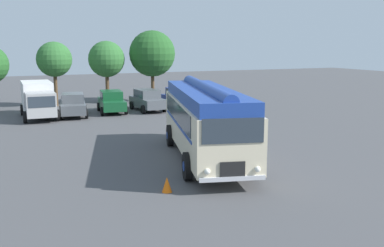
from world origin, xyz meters
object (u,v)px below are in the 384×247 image
Objects in this scene: car_far_right at (179,98)px; box_van at (38,99)px; vintage_bus at (205,118)px; car_mid_right at (148,100)px; car_mid_left at (112,101)px; traffic_cone at (167,185)px; car_near_left at (73,105)px.

box_van reaches higher than car_far_right.
vintage_bus is 2.42× the size of car_mid_right.
vintage_bus is at bearing -108.06° from car_far_right.
box_van is at bearing -177.56° from car_mid_left.
vintage_bus is at bearing 48.54° from traffic_cone.
box_van is (-10.94, -0.12, 0.52)m from car_far_right.
car_near_left is at bearing -175.35° from car_mid_right.
car_far_right is (8.58, 0.53, 0.00)m from car_near_left.
car_far_right is 10.95m from box_van.
box_van is (-5.37, -0.23, 0.52)m from car_mid_left.
car_near_left is 1.03× the size of car_mid_right.
box_van is (-8.20, -0.06, 0.52)m from car_mid_right.
car_mid_left is at bearing 12.06° from car_near_left.
box_van is 19.32m from traffic_cone.
car_mid_left and car_far_right have the same top height.
box_van is at bearing 110.88° from vintage_bus.
traffic_cone is (-3.27, -3.70, -1.62)m from vintage_bus.
car_far_right is (5.06, 15.53, -1.05)m from vintage_bus.
vintage_bus is 18.87× the size of traffic_cone.
box_van reaches higher than car_near_left.
vintage_bus is 5.20m from traffic_cone.
vintage_bus reaches higher than car_far_right.
box_van is (-2.36, 0.41, 0.52)m from car_near_left.
car_near_left is 0.76× the size of box_van.
car_far_right is at bearing 1.22° from car_mid_right.
car_mid_left is at bearing 2.44° from box_van.
vintage_bus reaches higher than car_near_left.
car_mid_left is 1.03× the size of car_far_right.
vintage_bus reaches higher than traffic_cone.
box_van is 10.52× the size of traffic_cone.
car_near_left is at bearing 103.20° from vintage_bus.
car_mid_left is 5.58m from car_far_right.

